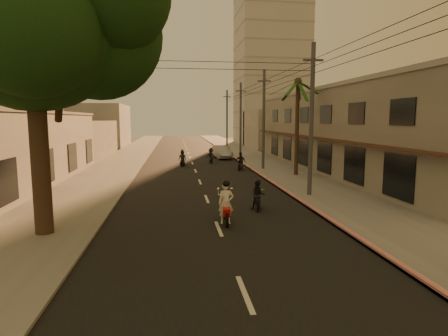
{
  "coord_description": "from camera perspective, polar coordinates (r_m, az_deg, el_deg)",
  "views": [
    {
      "loc": [
        -1.78,
        -13.28,
        4.63
      ],
      "look_at": [
        0.87,
        6.88,
        1.97
      ],
      "focal_mm": 30.0,
      "sensor_mm": 36.0,
      "label": 1
    }
  ],
  "objects": [
    {
      "name": "ground",
      "position": [
        14.18,
        0.14,
        -11.6
      ],
      "size": [
        160.0,
        160.0,
        0.0
      ],
      "primitive_type": "plane",
      "color": "#383023",
      "rests_on": "ground"
    },
    {
      "name": "road",
      "position": [
        33.65,
        -4.38,
        -0.44
      ],
      "size": [
        10.0,
        140.0,
        0.02
      ],
      "primitive_type": "cube",
      "color": "black",
      "rests_on": "ground"
    },
    {
      "name": "sidewalk_right",
      "position": [
        34.85,
        8.03,
        -0.14
      ],
      "size": [
        5.0,
        140.0,
        0.12
      ],
      "primitive_type": "cube",
      "color": "slate",
      "rests_on": "ground"
    },
    {
      "name": "sidewalk_left",
      "position": [
        34.08,
        -17.07,
        -0.57
      ],
      "size": [
        5.0,
        140.0,
        0.12
      ],
      "primitive_type": "cube",
      "color": "slate",
      "rests_on": "ground"
    },
    {
      "name": "curb_stripe",
      "position": [
        29.45,
        6.12,
        -1.42
      ],
      "size": [
        0.2,
        60.0,
        0.2
      ],
      "primitive_type": "cube",
      "color": "red",
      "rests_on": "ground"
    },
    {
      "name": "shophouse_row",
      "position": [
        35.03,
        19.31,
        5.45
      ],
      "size": [
        8.8,
        34.2,
        7.3
      ],
      "color": "gray",
      "rests_on": "ground"
    },
    {
      "name": "distant_tower",
      "position": [
        72.13,
        7.1,
        14.88
      ],
      "size": [
        12.1,
        12.1,
        28.0
      ],
      "color": "#B7B5B2",
      "rests_on": "ground"
    },
    {
      "name": "broadleaf_tree",
      "position": [
        16.61,
        -25.84,
        20.13
      ],
      "size": [
        9.6,
        8.7,
        12.1
      ],
      "color": "black",
      "rests_on": "ground"
    },
    {
      "name": "palm_tree",
      "position": [
        30.97,
        11.2,
        12.0
      ],
      "size": [
        5.0,
        5.0,
        8.2
      ],
      "color": "black",
      "rests_on": "ground"
    },
    {
      "name": "utility_poles",
      "position": [
        34.27,
        6.1,
        10.62
      ],
      "size": [
        1.2,
        48.26,
        9.0
      ],
      "color": "#38383A",
      "rests_on": "ground"
    },
    {
      "name": "filler_right",
      "position": [
        60.4,
        7.71,
        5.86
      ],
      "size": [
        8.0,
        14.0,
        6.0
      ],
      "primitive_type": "cube",
      "color": "#A6A096",
      "rests_on": "ground"
    },
    {
      "name": "filler_left_near",
      "position": [
        48.89,
        -22.0,
        4.08
      ],
      "size": [
        8.0,
        14.0,
        4.4
      ],
      "primitive_type": "cube",
      "color": "#A6A096",
      "rests_on": "ground"
    },
    {
      "name": "filler_left_far",
      "position": [
        66.42,
        -18.18,
        6.13
      ],
      "size": [
        8.0,
        14.0,
        7.0
      ],
      "primitive_type": "cube",
      "color": "#A6A096",
      "rests_on": "ground"
    },
    {
      "name": "scooter_red",
      "position": [
        16.69,
        0.3,
        -5.57
      ],
      "size": [
        0.79,
        2.01,
        1.98
      ],
      "rotation": [
        0.0,
        0.0,
        -0.07
      ],
      "color": "black",
      "rests_on": "ground"
    },
    {
      "name": "scooter_mid_a",
      "position": [
        19.29,
        5.2,
        -4.22
      ],
      "size": [
        0.99,
        1.61,
        1.6
      ],
      "rotation": [
        0.0,
        0.0,
        -0.22
      ],
      "color": "black",
      "rests_on": "ground"
    },
    {
      "name": "scooter_mid_b",
      "position": [
        34.02,
        2.52,
        0.94
      ],
      "size": [
        1.19,
        1.62,
        1.67
      ],
      "rotation": [
        0.0,
        0.0,
        -0.37
      ],
      "color": "black",
      "rests_on": "ground"
    },
    {
      "name": "scooter_far_a",
      "position": [
        37.19,
        -6.36,
        1.44
      ],
      "size": [
        0.93,
        1.69,
        1.67
      ],
      "rotation": [
        0.0,
        0.0,
        -0.17
      ],
      "color": "black",
      "rests_on": "ground"
    },
    {
      "name": "scooter_far_b",
      "position": [
        39.25,
        -2.01,
        1.8
      ],
      "size": [
        1.08,
        1.7,
        1.66
      ],
      "rotation": [
        0.0,
        0.0,
        0.05
      ],
      "color": "black",
      "rests_on": "ground"
    },
    {
      "name": "parked_car",
      "position": [
        44.05,
        -0.36,
        2.45
      ],
      "size": [
        2.7,
        5.06,
        1.54
      ],
      "primitive_type": "imported",
      "rotation": [
        0.0,
        0.0,
        0.12
      ],
      "color": "#979A9F",
      "rests_on": "ground"
    }
  ]
}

